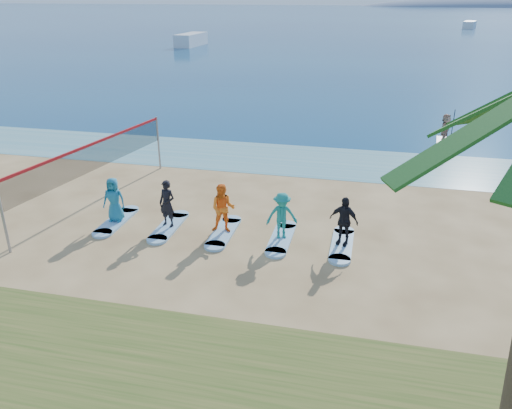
% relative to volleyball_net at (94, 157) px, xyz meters
% --- Properties ---
extents(ground, '(600.00, 600.00, 0.00)m').
position_rel_volleyball_net_xyz_m(ground, '(6.67, -3.30, -1.90)').
color(ground, tan).
rests_on(ground, ground).
extents(shallow_water, '(600.00, 600.00, 0.00)m').
position_rel_volleyball_net_xyz_m(shallow_water, '(6.67, 7.20, -1.90)').
color(shallow_water, teal).
rests_on(shallow_water, ground).
extents(ocean, '(600.00, 600.00, 0.00)m').
position_rel_volleyball_net_xyz_m(ocean, '(6.67, 156.70, -1.90)').
color(ocean, navy).
rests_on(ocean, ground).
extents(volleyball_net, '(1.52, 8.98, 2.50)m').
position_rel_volleyball_net_xyz_m(volleyball_net, '(0.00, 0.00, 0.00)').
color(volleyball_net, gray).
rests_on(volleyball_net, ground).
extents(paddleboard, '(1.01, 3.06, 0.12)m').
position_rel_volleyball_net_xyz_m(paddleboard, '(14.32, 11.59, -1.84)').
color(paddleboard, silver).
rests_on(paddleboard, ground).
extents(paddleboarder, '(0.94, 1.58, 1.62)m').
position_rel_volleyball_net_xyz_m(paddleboarder, '(14.32, 11.59, -0.97)').
color(paddleboarder, tan).
rests_on(paddleboarder, paddleboard).
extents(boat_offshore_a, '(2.87, 7.76, 1.85)m').
position_rel_volleyball_net_xyz_m(boat_offshore_a, '(-17.66, 59.55, -1.90)').
color(boat_offshore_a, silver).
rests_on(boat_offshore_a, ground).
extents(boat_offshore_b, '(3.70, 6.22, 1.58)m').
position_rel_volleyball_net_xyz_m(boat_offshore_b, '(30.33, 111.05, -1.90)').
color(boat_offshore_b, silver).
rests_on(boat_offshore_b, ground).
extents(surfboard_0, '(0.70, 2.20, 0.09)m').
position_rel_volleyball_net_xyz_m(surfboard_0, '(1.56, -1.57, -1.86)').
color(surfboard_0, '#8CBDDA').
rests_on(surfboard_0, ground).
extents(student_0, '(0.86, 0.61, 1.63)m').
position_rel_volleyball_net_xyz_m(student_0, '(1.56, -1.57, -1.00)').
color(student_0, teal).
rests_on(student_0, surfboard_0).
extents(surfboard_1, '(0.70, 2.20, 0.09)m').
position_rel_volleyball_net_xyz_m(surfboard_1, '(3.61, -1.57, -1.86)').
color(surfboard_1, '#8CBDDA').
rests_on(surfboard_1, ground).
extents(student_1, '(0.70, 0.54, 1.70)m').
position_rel_volleyball_net_xyz_m(student_1, '(3.61, -1.57, -0.97)').
color(student_1, black).
rests_on(student_1, surfboard_1).
extents(surfboard_2, '(0.70, 2.20, 0.09)m').
position_rel_volleyball_net_xyz_m(surfboard_2, '(5.65, -1.57, -1.86)').
color(surfboard_2, '#8CBDDA').
rests_on(surfboard_2, ground).
extents(student_2, '(0.92, 0.75, 1.73)m').
position_rel_volleyball_net_xyz_m(student_2, '(5.65, -1.57, -0.95)').
color(student_2, orange).
rests_on(student_2, surfboard_2).
extents(surfboard_3, '(0.70, 2.20, 0.09)m').
position_rel_volleyball_net_xyz_m(surfboard_3, '(7.70, -1.57, -1.86)').
color(surfboard_3, '#8CBDDA').
rests_on(surfboard_3, ground).
extents(student_3, '(1.18, 0.91, 1.62)m').
position_rel_volleyball_net_xyz_m(student_3, '(7.70, -1.57, -1.01)').
color(student_3, '#1A8275').
rests_on(student_3, surfboard_3).
extents(surfboard_4, '(0.70, 2.20, 0.09)m').
position_rel_volleyball_net_xyz_m(surfboard_4, '(9.75, -1.57, -1.86)').
color(surfboard_4, '#8CBDDA').
rests_on(surfboard_4, ground).
extents(student_4, '(1.05, 0.69, 1.66)m').
position_rel_volleyball_net_xyz_m(student_4, '(9.75, -1.57, -0.98)').
color(student_4, black).
rests_on(student_4, surfboard_4).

